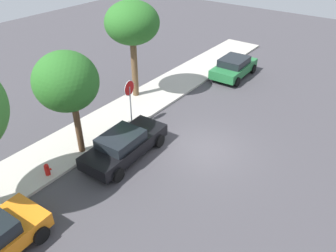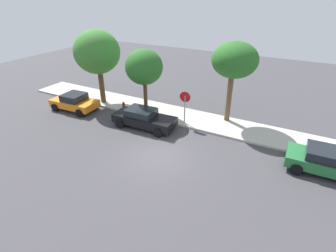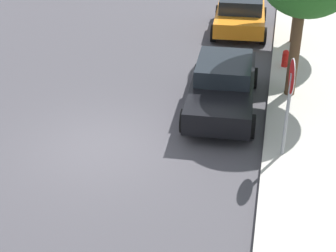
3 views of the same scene
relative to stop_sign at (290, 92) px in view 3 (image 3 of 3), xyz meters
The scene contains 6 objects.
ground_plane 4.86m from the stop_sign, 85.17° to the right, with size 60.00×60.00×0.00m, color #423F44.
sidewalk_curb 2.05m from the stop_sign, 69.73° to the left, with size 32.00×2.99×0.14m, color #B2ADA3.
stop_sign is the anchor object (origin of this frame).
parked_car_black 3.18m from the stop_sign, 143.92° to the right, with size 4.61×2.11×1.37m.
parked_car_orange 9.36m from the stop_sign, 168.41° to the right, with size 3.91×2.27×1.38m.
fire_hydrant 5.70m from the stop_sign, behind, with size 0.30×0.22×0.72m.
Camera 3 is at (10.51, 4.00, 6.91)m, focal length 55.00 mm.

